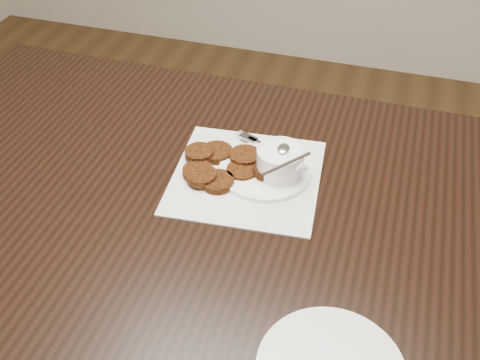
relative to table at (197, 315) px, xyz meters
name	(u,v)px	position (x,y,z in m)	size (l,w,h in m)	color
table	(197,315)	(0.00, 0.00, 0.00)	(1.29, 0.83, 0.75)	black
napkin	(246,177)	(0.09, 0.07, 0.38)	(0.27, 0.27, 0.00)	white
sauce_ramekin	(281,150)	(0.15, 0.09, 0.44)	(0.12, 0.12, 0.12)	white
patty_cluster	(216,169)	(0.03, 0.06, 0.39)	(0.20, 0.20, 0.02)	#682E0D
plate_with_patty	(265,169)	(0.12, 0.09, 0.39)	(0.17, 0.17, 0.03)	white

